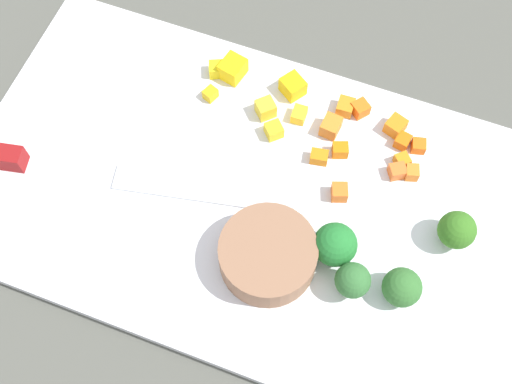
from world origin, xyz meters
The scene contains 27 objects.
ground_plane centered at (0.00, 0.00, 0.00)m, with size 4.00×4.00×0.00m, color #53544C.
cutting_board centered at (0.00, 0.00, 0.01)m, with size 0.54×0.31×0.01m, color white.
prep_bowl centered at (0.03, -0.06, 0.03)m, with size 0.08×0.08×0.03m, color #906549.
chef_knife centered at (-0.19, -0.04, 0.02)m, with size 0.33×0.09×0.02m.
carrot_dice_0 centered at (0.12, 0.08, 0.02)m, with size 0.01×0.01×0.01m, color orange.
carrot_dice_1 centered at (0.06, 0.07, 0.02)m, with size 0.01×0.01×0.01m, color orange.
carrot_dice_2 centered at (0.11, 0.10, 0.02)m, with size 0.01×0.01×0.01m, color orange.
carrot_dice_3 centered at (0.05, 0.12, 0.02)m, with size 0.02×0.02×0.01m, color orange.
carrot_dice_4 centered at (0.06, 0.12, 0.02)m, with size 0.01×0.01×0.01m, color orange.
carrot_dice_5 centered at (0.10, 0.11, 0.02)m, with size 0.02×0.02×0.01m, color orange.
carrot_dice_6 centered at (0.04, 0.09, 0.02)m, with size 0.02×0.02×0.02m, color orange.
carrot_dice_7 centered at (0.04, 0.06, 0.02)m, with size 0.02×0.01×0.01m, color orange.
carrot_dice_8 centered at (0.07, 0.03, 0.02)m, with size 0.01×0.01×0.01m, color orange.
carrot_dice_9 centered at (0.13, 0.07, 0.02)m, with size 0.01×0.01×0.01m, color orange.
carrot_dice_10 centered at (0.11, 0.07, 0.02)m, with size 0.01×0.01×0.01m, color orange.
carrot_dice_11 centered at (0.13, 0.10, 0.02)m, with size 0.01×0.01×0.01m, color orange.
pepper_dice_0 centered at (-0.08, 0.11, 0.02)m, with size 0.02×0.01×0.01m, color yellow.
pepper_dice_1 centered at (-0.02, 0.09, 0.02)m, with size 0.02×0.02×0.02m, color yellow.
pepper_dice_2 centered at (-0.01, 0.12, 0.02)m, with size 0.02×0.02×0.02m, color yellow.
pepper_dice_3 centered at (-0.07, 0.12, 0.02)m, with size 0.02×0.02×0.02m, color yellow.
pepper_dice_4 centered at (-0.01, 0.07, 0.02)m, with size 0.02×0.01×0.01m, color yellow.
pepper_dice_5 centered at (0.01, 0.09, 0.02)m, with size 0.02×0.01×0.01m, color yellow.
pepper_dice_6 centered at (-0.08, 0.09, 0.02)m, with size 0.01×0.01×0.01m, color yellow.
broccoli_floret_0 centered at (0.08, -0.03, 0.04)m, with size 0.04×0.04×0.04m.
broccoli_floret_1 centered at (0.15, -0.04, 0.03)m, with size 0.03×0.03×0.04m.
broccoli_floret_2 centered at (0.18, 0.02, 0.03)m, with size 0.03×0.03×0.04m.
broccoli_floret_3 centered at (0.11, -0.05, 0.03)m, with size 0.03×0.03×0.04m.
Camera 1 is at (0.09, -0.24, 0.57)m, focal length 46.70 mm.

